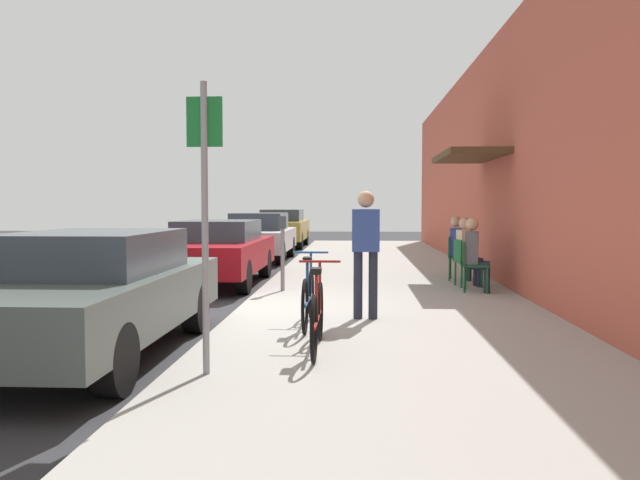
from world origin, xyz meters
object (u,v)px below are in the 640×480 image
Objects in this scene: seated_patron_0 at (475,252)px; parked_car_3 at (282,228)px; seated_patron_2 at (459,246)px; cafe_chair_2 at (456,255)px; cafe_chair_0 at (472,263)px; parked_car_0 at (91,292)px; parking_meter at (283,247)px; bicycle_0 at (317,316)px; parked_car_1 at (217,251)px; pedestrian_standing at (366,244)px; seated_patron_1 at (468,249)px; street_sign at (205,205)px; cafe_chair_1 at (464,259)px; bicycle_1 at (308,297)px; parked_car_2 at (259,236)px.

parked_car_3 is at bearing 110.25° from seated_patron_0.
cafe_chair_2 is at bearing 168.80° from seated_patron_2.
cafe_chair_0 is (4.86, -13.31, -0.13)m from parked_car_3.
parking_meter reaches higher than parked_car_0.
bicycle_0 is at bearing -110.70° from cafe_chair_2.
pedestrian_standing is at bearing -56.33° from parked_car_1.
seated_patron_1 is 0.76× the size of pedestrian_standing.
street_sign reaches higher than parking_meter.
cafe_chair_1 is (3.31, 0.75, -0.26)m from parking_meter.
seated_patron_0 is 1.00× the size of seated_patron_1.
cafe_chair_0 is (2.41, 4.62, 0.14)m from bicycle_0.
pedestrian_standing reaches higher than parked_car_3.
bicycle_1 is 1.33× the size of seated_patron_1.
street_sign is at bearing -117.98° from cafe_chair_1.
parked_car_0 is at bearing -137.01° from cafe_chair_0.
parked_car_1 reaches higher than cafe_chair_0.
parked_car_0 is 6.64m from cafe_chair_0.
parked_car_1 is 1.69× the size of street_sign.
seated_patron_2 is (4.91, 0.04, 0.12)m from parked_car_1.
seated_patron_2 is (0.00, 1.02, 0.00)m from seated_patron_1.
cafe_chair_2 is (4.86, -11.55, -0.13)m from parked_car_3.
bicycle_0 is (2.44, -6.34, -0.22)m from parked_car_1.
cafe_chair_2 is at bearing 62.69° from bicycle_1.
seated_patron_0 is (4.91, -13.32, 0.06)m from parked_car_3.
cafe_chair_0 is at bearing 55.46° from pedestrian_standing.
cafe_chair_0 is 0.51× the size of pedestrian_standing.
bicycle_1 is at bearing -65.81° from parked_car_1.
cafe_chair_1 is (2.61, 4.01, 0.14)m from bicycle_1.
seated_patron_1 reaches higher than bicycle_1.
street_sign is at bearing -134.36° from bicycle_0.
seated_patron_1 is at bearing -11.29° from parked_car_1.
seated_patron_1 is at bearing 90.02° from seated_patron_0.
seated_patron_1 is (4.91, -12.57, 0.06)m from parked_car_3.
cafe_chair_0 and cafe_chair_1 have the same top height.
parking_meter is at bearing -48.38° from parked_car_1.
seated_patron_0 reaches higher than cafe_chair_0.
bicycle_1 is at bearing -77.92° from parking_meter.
bicycle_0 is at bearing -79.03° from parking_meter.
street_sign is 2.02× the size of seated_patron_1.
parked_car_1 is 5.06× the size of cafe_chair_2.
bicycle_1 is 1.33× the size of seated_patron_2.
parked_car_2 is 8.26m from cafe_chair_1.
parked_car_3 is at bearing 111.35° from seated_patron_1.
cafe_chair_2 is at bearing 89.96° from cafe_chair_1.
cafe_chair_1 is (4.86, -12.58, -0.13)m from parked_car_3.
parked_car_3 reaches higher than parked_car_0.
pedestrian_standing is (2.97, -10.15, 0.40)m from parked_car_2.
parking_meter is 3.40m from cafe_chair_1.
parked_car_0 is 3.41× the size of seated_patron_1.
pedestrian_standing is at bearing -118.52° from cafe_chair_1.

